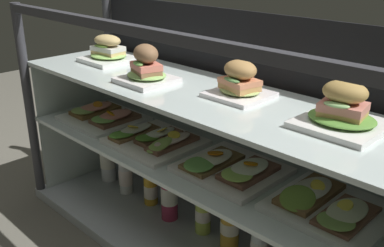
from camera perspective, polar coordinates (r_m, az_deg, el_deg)
The scene contains 21 objects.
case_base_deck at distance 1.72m, azimuth 0.00°, elevation -15.15°, with size 1.54×0.46×0.04m, color #B1B9C0.
case_frame at distance 1.57m, azimuth 2.98°, elevation 0.13°, with size 1.54×0.46×0.85m.
riser_lower_tier at distance 1.62m, azimuth 0.00°, elevation -9.88°, with size 1.47×0.38×0.33m.
shelf_lower_glass at distance 1.54m, azimuth 0.00°, elevation -4.40°, with size 1.48×0.40×0.01m, color silver.
riser_upper_tier at distance 1.49m, azimuth 0.00°, elevation -0.26°, with size 1.47×0.38×0.22m.
shelf_upper_glass at distance 1.45m, azimuth 0.00°, elevation 4.13°, with size 1.48×0.40×0.01m, color silver.
plated_roll_sandwich_mid_left at distance 1.83m, azimuth -10.67°, elevation 8.97°, with size 0.19×0.19×0.11m.
plated_roll_sandwich_near_left_corner at distance 1.51m, azimuth -5.87°, elevation 6.98°, with size 0.17×0.17×0.13m.
plated_roll_sandwich_right_of_center at distance 1.36m, azimuth 6.10°, elevation 5.22°, with size 0.17×0.17×0.11m.
plated_roll_sandwich_far_right at distance 1.18m, azimuth 18.66°, elevation 1.39°, with size 0.20×0.20×0.12m.
open_sandwich_tray_center at distance 1.88m, azimuth -11.28°, elevation 1.02°, with size 0.31×0.28×0.07m.
open_sandwich_tray_far_right at distance 1.62m, azimuth -4.84°, elevation -2.00°, with size 0.31×0.28×0.06m.
open_sandwich_tray_left_of_center at distance 1.41m, azimuth 4.88°, elevation -5.63°, with size 0.31×0.29×0.06m.
open_sandwich_tray_near_right_corner at distance 1.27m, azimuth 16.86°, elevation -9.98°, with size 0.31×0.28×0.06m.
juice_bottle_tucked_behind at distance 2.09m, azimuth -10.69°, elevation -4.55°, with size 0.07×0.07×0.24m.
juice_bottle_front_left_end at distance 1.97m, azimuth -8.51°, elevation -6.14°, with size 0.06×0.06×0.25m.
juice_bottle_back_right at distance 1.89m, azimuth -5.31°, elevation -7.92°, with size 0.06×0.06×0.22m.
juice_bottle_front_right_end at distance 1.77m, azimuth -2.92°, elevation -9.10°, with size 0.07×0.07×0.24m.
juice_bottle_front_fourth at distance 1.70m, azimuth 1.42°, elevation -11.28°, with size 0.06×0.06×0.21m.
juice_bottle_back_left at distance 1.64m, azimuth 4.86°, elevation -12.86°, with size 0.07×0.07×0.21m.
juice_bottle_near_post at distance 1.56m, azimuth 8.59°, elevation -15.10°, with size 0.06×0.06×0.21m.
Camera 1 is at (0.97, -0.98, 1.05)m, focal length 41.77 mm.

